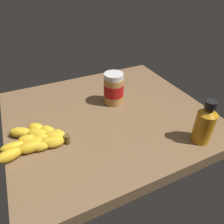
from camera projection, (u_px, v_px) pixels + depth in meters
ground_plane at (108, 117)px, 86.92cm from camera, size 71.40×78.67×4.82cm
banana_bunch at (39, 139)px, 70.08cm from camera, size 16.08×23.40×3.77cm
peanut_butter_jar at (114, 89)px, 88.14cm from camera, size 8.38×8.38×13.57cm
honey_bottle at (205, 124)px, 68.31cm from camera, size 6.31×6.31×15.66cm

